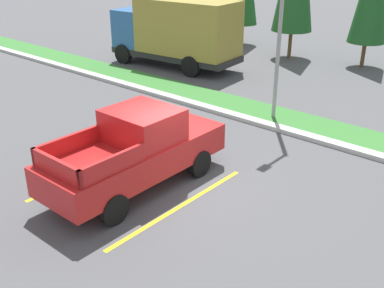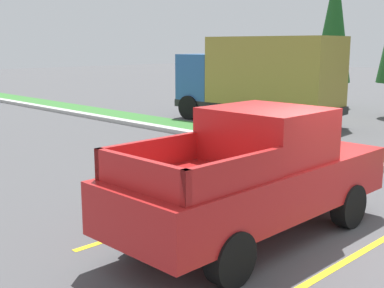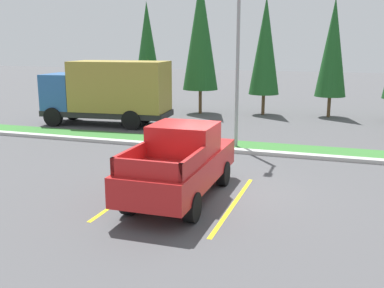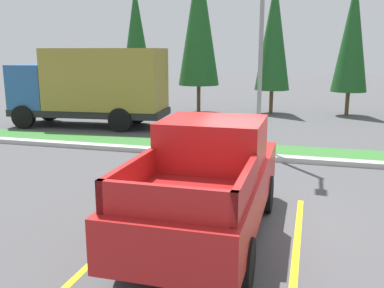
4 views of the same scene
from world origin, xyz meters
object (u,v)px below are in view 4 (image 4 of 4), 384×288
cypress_tree_right_inner (352,35)px  traffic_cone (122,188)px  cargo_truck_distant (92,85)px  pickup_truck_main (209,181)px  cypress_tree_center (274,34)px  cypress_tree_leftmost (136,36)px  street_light (261,19)px  cypress_tree_left_inner (199,19)px

cypress_tree_right_inner → traffic_cone: 16.59m
cargo_truck_distant → cypress_tree_right_inner: size_ratio=1.01×
pickup_truck_main → cypress_tree_center: cypress_tree_center is taller
cypress_tree_leftmost → traffic_cone: 16.77m
traffic_cone → cypress_tree_center: bearing=82.8°
cargo_truck_distant → traffic_cone: 10.26m
cargo_truck_distant → traffic_cone: size_ratio=11.63×
cargo_truck_distant → street_light: 8.70m
cargo_truck_distant → cypress_tree_leftmost: 6.99m
cargo_truck_distant → cypress_tree_left_inner: size_ratio=0.84×
street_light → cypress_tree_right_inner: bearing=70.7°
cypress_tree_left_inner → cypress_tree_right_inner: (7.71, 1.04, -0.86)m
cypress_tree_center → traffic_cone: cypress_tree_center is taller
cypress_tree_center → cypress_tree_left_inner: bearing=-169.1°
pickup_truck_main → street_light: 7.34m
cypress_tree_left_inner → cypress_tree_right_inner: bearing=7.7°
pickup_truck_main → street_light: street_light is taller
cypress_tree_center → traffic_cone: size_ratio=11.76×
cypress_tree_left_inner → traffic_cone: size_ratio=13.91×
street_light → cypress_tree_center: street_light is taller
cypress_tree_center → cypress_tree_right_inner: 3.89m
cargo_truck_distant → cypress_tree_right_inner: (11.11, 6.49, 2.21)m
street_light → cypress_tree_leftmost: (-8.33, 9.86, -0.11)m
cargo_truck_distant → street_light: street_light is taller
street_light → cypress_tree_center: (-0.45, 9.47, -0.08)m
cypress_tree_leftmost → cypress_tree_left_inner: bearing=-15.6°
cypress_tree_left_inner → pickup_truck_main: bearing=-74.5°
cypress_tree_center → street_light: bearing=-87.3°
cypress_tree_leftmost → cypress_tree_right_inner: (11.75, -0.08, -0.06)m
pickup_truck_main → cypress_tree_right_inner: size_ratio=0.76×
street_light → traffic_cone: 7.02m
cypress_tree_left_inner → cypress_tree_right_inner: cypress_tree_left_inner is taller
street_light → cypress_tree_leftmost: 12.91m
cypress_tree_right_inner → street_light: bearing=-109.3°
street_light → pickup_truck_main: bearing=-90.3°
pickup_truck_main → cargo_truck_distant: (-7.66, 9.90, 0.81)m
cypress_tree_right_inner → traffic_cone: cypress_tree_right_inner is taller
cypress_tree_center → cypress_tree_right_inner: size_ratio=1.02×
cypress_tree_leftmost → cypress_tree_center: (7.88, -0.39, 0.03)m
cargo_truck_distant → cypress_tree_center: size_ratio=0.99×
cypress_tree_leftmost → pickup_truck_main: bearing=-63.3°
cypress_tree_leftmost → traffic_cone: bearing=-68.4°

